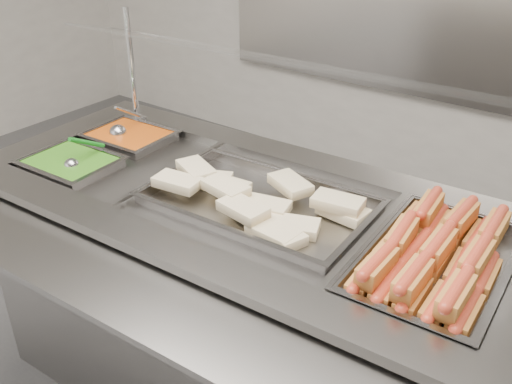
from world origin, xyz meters
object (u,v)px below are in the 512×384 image
Objects in this scene: pan_wraps at (259,206)px; serving_spoon at (75,161)px; steam_counter at (244,305)px; pan_hotdogs at (434,270)px; sneeze_guard at (281,65)px; ladle at (119,132)px.

pan_wraps is 3.83× the size of serving_spoon.
steam_counter is 10.51× the size of serving_spoon.
pan_hotdogs is 0.56m from pan_wraps.
sneeze_guard is 0.77m from pan_hotdogs.
serving_spoon is at bearing -163.53° from steam_counter.
pan_wraps is (0.06, 0.00, 0.42)m from steam_counter.
serving_spoon reaches higher than pan_hotdogs.
steam_counter is 3.39× the size of pan_hotdogs.
pan_hotdogs is 1.31m from ladle.
pan_hotdogs is at bearing -16.50° from sneeze_guard.
steam_counter is at bearing 16.47° from serving_spoon.
steam_counter is at bearing -177.22° from pan_wraps.
steam_counter is 0.78m from serving_spoon.
pan_hotdogs is at bearing -2.92° from ladle.
steam_counter is 1.15× the size of sneeze_guard.
sneeze_guard is 0.77m from ladle.
sneeze_guard reaches higher than serving_spoon.
pan_wraps is at bearing 15.29° from serving_spoon.
sneeze_guard reaches higher than pan_hotdogs.
pan_hotdogs is at bearing 2.78° from pan_wraps.
ladle is at bearing 177.08° from pan_hotdogs.
pan_wraps is 0.69m from serving_spoon.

